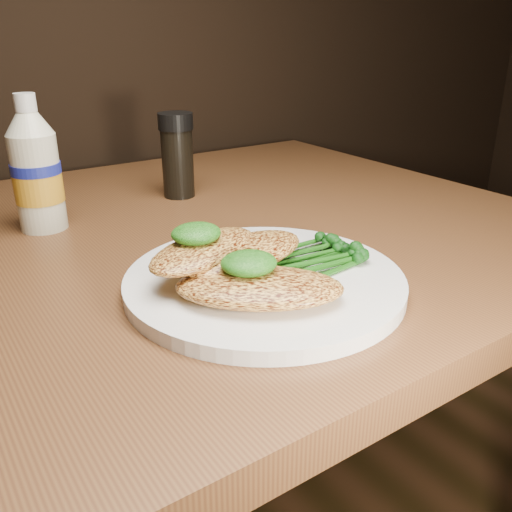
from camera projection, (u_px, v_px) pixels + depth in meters
dining_table at (135, 477)px, 0.82m from camera, size 1.20×0.80×0.75m
plate at (264, 281)px, 0.56m from camera, size 0.29×0.29×0.01m
chicken_front at (259, 287)px, 0.50m from camera, size 0.18×0.16×0.02m
chicken_mid at (243, 253)px, 0.55m from camera, size 0.16×0.10×0.02m
chicken_back at (204, 250)px, 0.54m from camera, size 0.16×0.12×0.02m
pesto_front at (249, 263)px, 0.50m from camera, size 0.06×0.06×0.02m
pesto_back at (196, 233)px, 0.54m from camera, size 0.05×0.05×0.02m
broccolini_bundle at (306, 255)px, 0.58m from camera, size 0.15×0.12×0.02m
mayo_bottle at (35, 164)px, 0.69m from camera, size 0.08×0.08×0.17m
pepper_grinder at (177, 156)px, 0.84m from camera, size 0.06×0.06×0.13m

